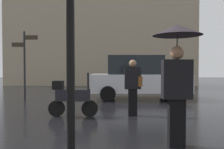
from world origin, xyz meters
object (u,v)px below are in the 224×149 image
(pedestrian_with_umbrella, at_px, (177,60))
(parked_scooter, at_px, (71,97))
(street_signpost, at_px, (25,59))
(parked_car_left, at_px, (138,77))
(pedestrian_with_bag, at_px, (133,84))

(pedestrian_with_umbrella, xyz_separation_m, parked_scooter, (-2.27, 2.40, -0.96))
(parked_scooter, height_order, street_signpost, street_signpost)
(parked_scooter, xyz_separation_m, parked_car_left, (2.26, 3.67, 0.40))
(pedestrian_with_umbrella, distance_m, parked_scooter, 3.44)
(pedestrian_with_umbrella, height_order, pedestrian_with_bag, pedestrian_with_umbrella)
(parked_scooter, height_order, parked_car_left, parked_car_left)
(pedestrian_with_umbrella, height_order, parked_scooter, pedestrian_with_umbrella)
(pedestrian_with_bag, distance_m, parked_car_left, 3.58)
(parked_scooter, bearing_deg, street_signpost, 113.86)
(parked_car_left, distance_m, street_signpost, 4.88)
(pedestrian_with_bag, relative_size, street_signpost, 0.56)
(parked_scooter, bearing_deg, pedestrian_with_bag, -11.18)
(pedestrian_with_umbrella, bearing_deg, parked_car_left, 77.50)
(pedestrian_with_umbrella, height_order, parked_car_left, pedestrian_with_umbrella)
(pedestrian_with_umbrella, height_order, street_signpost, street_signpost)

